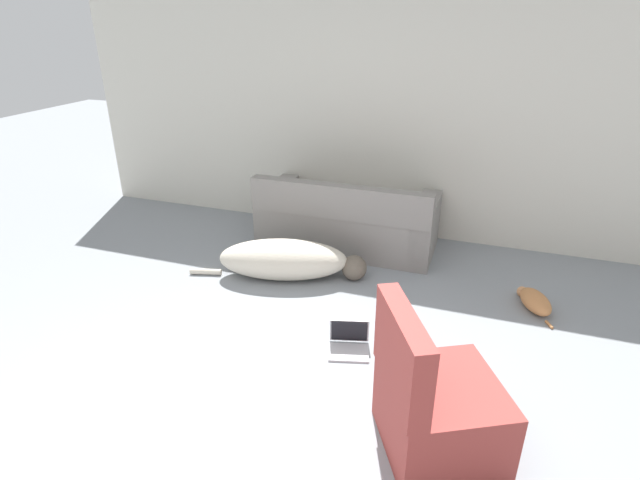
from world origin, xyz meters
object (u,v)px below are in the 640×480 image
Objects in this scene: cat at (535,301)px; side_chair at (435,406)px; laptop_open at (349,340)px; dog at (287,260)px; couch at (347,222)px.

cat is 1.92m from side_chair.
dog is at bearing 119.39° from laptop_open.
cat is 0.57× the size of side_chair.
laptop_open is (0.87, -0.87, -0.11)m from dog.
side_chair is at bearing 116.41° from couch.
couch is at bearing 52.93° from dog.
cat is at bearing -11.18° from dog.
side_chair is at bearing -61.35° from dog.
couch is 1.09× the size of dog.
couch reaches higher than cat.
cat is (1.87, -0.70, -0.20)m from couch.
laptop_open is at bearing 101.94° from cat.
dog is 1.24m from laptop_open.
couch is at bearing -1.41° from side_chair.
side_chair is at bearing 134.71° from cat.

